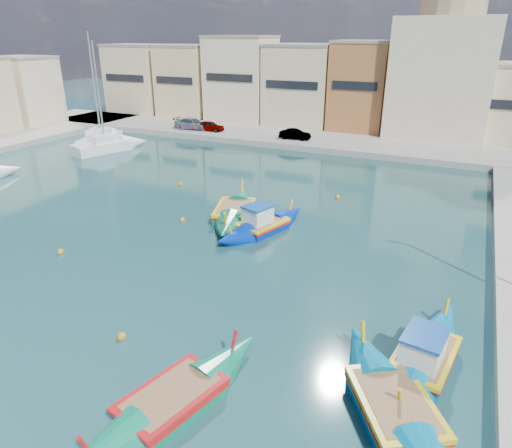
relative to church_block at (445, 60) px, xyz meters
The scene contains 13 objects.
ground 42.08m from the church_block, 104.04° to the right, with size 160.00×160.00×0.00m, color #113433.
north_quay 15.16m from the church_block, 141.34° to the right, with size 80.00×8.00×0.60m, color gray.
north_townhouses 4.81m from the church_block, 169.17° to the right, with size 83.20×7.87×10.19m.
church_block is the anchor object (origin of this frame).
parked_cars 25.48m from the church_block, 157.12° to the right, with size 16.76×2.08×1.28m.
luzzu_turquoise_cabin 41.37m from the church_block, 84.83° to the right, with size 3.01×8.35×2.62m.
luzzu_blue_cabin 33.50m from the church_block, 101.76° to the right, with size 4.07×7.70×2.66m.
luzzu_green 32.95m from the church_block, 106.65° to the right, with size 4.80×8.97×2.74m.
luzzu_blue_south 46.72m from the church_block, 94.12° to the right, with size 3.89×8.44×2.38m.
luzzu_cyan_south 44.08m from the church_block, 85.88° to the right, with size 6.23×8.02×2.56m.
yacht_north 37.16m from the church_block, 152.01° to the right, with size 5.46×9.41×12.12m.
yacht_midnorth 35.52m from the church_block, 146.46° to the right, with size 4.85×8.30×11.29m.
mooring_buoys 36.22m from the church_block, 103.11° to the right, with size 23.15×19.94×0.36m.
Camera 1 is at (13.87, -14.78, 11.07)m, focal length 32.00 mm.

